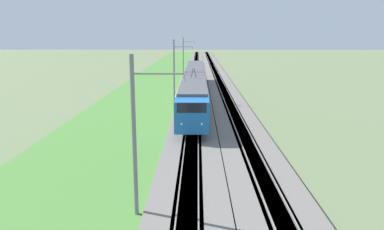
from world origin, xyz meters
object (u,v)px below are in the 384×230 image
at_px(catenary_mast_far, 183,57).
at_px(passenger_train, 194,83).
at_px(catenary_mast_mid, 174,71).
at_px(catenary_mast_near, 135,136).

bearing_deg(catenary_mast_far, passenger_train, -174.91).
height_order(passenger_train, catenary_mast_mid, catenary_mast_mid).
relative_size(passenger_train, catenary_mast_far, 5.22).
height_order(passenger_train, catenary_mast_far, catenary_mast_far).
xyz_separation_m(catenary_mast_near, catenary_mast_far, (61.17, 0.00, 0.05)).
relative_size(catenary_mast_near, catenary_mast_far, 0.99).
bearing_deg(passenger_train, catenary_mast_near, -4.30).
distance_m(passenger_train, catenary_mast_mid, 4.06).
relative_size(catenary_mast_mid, catenary_mast_far, 1.01).
bearing_deg(catenary_mast_mid, catenary_mast_far, -0.00).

